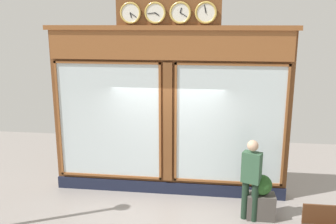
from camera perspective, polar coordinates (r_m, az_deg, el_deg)
name	(u,v)px	position (r m, az deg, el deg)	size (l,w,h in m)	color
shop_facade	(169,111)	(8.36, 0.11, 0.21)	(5.45, 0.42, 4.42)	brown
pedestrian	(251,177)	(7.63, 12.65, -9.69)	(0.42, 0.34, 1.69)	#1C2F21
planter_box	(260,206)	(8.02, 14.03, -13.84)	(0.56, 0.36, 0.52)	#4C4742
planter_shrub	(262,185)	(7.82, 14.23, -10.80)	(0.41, 0.41, 0.41)	#285623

